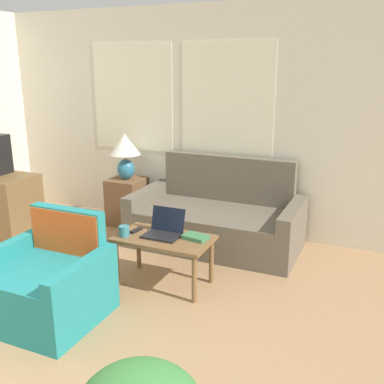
# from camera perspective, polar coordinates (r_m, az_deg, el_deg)

# --- Properties ---
(wall_back) EXTENTS (5.95, 0.06, 2.60)m
(wall_back) POSITION_cam_1_polar(r_m,az_deg,el_deg) (5.44, -1.02, 9.20)
(wall_back) COLOR silver
(wall_back) RESTS_ON ground_plane
(couch) EXTENTS (1.83, 0.93, 0.94)m
(couch) POSITION_cam_1_polar(r_m,az_deg,el_deg) (5.02, 3.25, -3.63)
(couch) COLOR #665B4C
(couch) RESTS_ON ground_plane
(armchair) EXTENTS (0.88, 0.79, 0.82)m
(armchair) POSITION_cam_1_polar(r_m,az_deg,el_deg) (3.82, -17.82, -11.15)
(armchair) COLOR teal
(armchair) RESTS_ON ground_plane
(side_table) EXTENTS (0.41, 0.41, 0.58)m
(side_table) POSITION_cam_1_polar(r_m,az_deg,el_deg) (5.69, -8.23, -1.16)
(side_table) COLOR brown
(side_table) RESTS_ON ground_plane
(table_lamp) EXTENTS (0.37, 0.37, 0.56)m
(table_lamp) POSITION_cam_1_polar(r_m,az_deg,el_deg) (5.54, -8.49, 5.24)
(table_lamp) COLOR teal
(table_lamp) RESTS_ON side_table
(coffee_table) EXTENTS (0.87, 0.49, 0.46)m
(coffee_table) POSITION_cam_1_polar(r_m,az_deg,el_deg) (4.07, -3.59, -6.55)
(coffee_table) COLOR brown
(coffee_table) RESTS_ON ground_plane
(laptop) EXTENTS (0.32, 0.28, 0.23)m
(laptop) POSITION_cam_1_polar(r_m,az_deg,el_deg) (4.07, -3.58, -4.78)
(laptop) COLOR black
(laptop) RESTS_ON coffee_table
(cup_navy) EXTENTS (0.10, 0.10, 0.10)m
(cup_navy) POSITION_cam_1_polar(r_m,az_deg,el_deg) (4.09, -8.62, -4.94)
(cup_navy) COLOR teal
(cup_navy) RESTS_ON coffee_table
(book_red) EXTENTS (0.23, 0.18, 0.04)m
(book_red) POSITION_cam_1_polar(r_m,az_deg,el_deg) (3.99, 0.45, -5.73)
(book_red) COLOR #3D7A4C
(book_red) RESTS_ON coffee_table
(tv_remote) EXTENTS (0.06, 0.15, 0.02)m
(tv_remote) POSITION_cam_1_polar(r_m,az_deg,el_deg) (4.20, -7.10, -4.83)
(tv_remote) COLOR black
(tv_remote) RESTS_ON coffee_table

